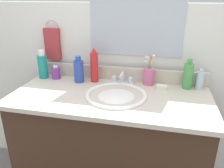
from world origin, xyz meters
The scene contains 17 objects.
vanity_cabinet centered at (0.00, 0.00, 0.39)m, with size 1.12×0.50×0.77m, color #382316.
countertop centered at (0.00, 0.00, 0.79)m, with size 1.17×0.54×0.03m, color beige.
backsplash centered at (0.00, 0.26, 0.84)m, with size 1.17×0.02×0.09m, color beige.
back_wall centered at (0.00, 0.32, 0.65)m, with size 2.27×0.04×1.30m, color silver.
mirror_panel centered at (0.10, 0.30, 1.25)m, with size 0.60×0.01×0.56m, color #B2BCC6.
towel_ring centered at (-0.48, 0.30, 1.14)m, with size 0.10×0.10×0.01m, color silver.
hand_towel centered at (-0.48, 0.28, 1.02)m, with size 0.11×0.04×0.22m, color #A53338.
sink_basin centered at (0.04, -0.01, 0.77)m, with size 0.36×0.36×0.11m.
faucet centered at (0.04, 0.19, 0.83)m, with size 0.16×0.10×0.08m.
bottle_toner_green centered at (0.44, 0.21, 0.88)m, with size 0.06×0.06×0.19m.
bottle_cream_purple centered at (-0.43, 0.19, 0.84)m, with size 0.06×0.06×0.09m.
bottle_spray_red centered at (-0.15, 0.19, 0.91)m, with size 0.05×0.05×0.23m.
bottle_mouthwash_teal centered at (-0.52, 0.18, 0.89)m, with size 0.06×0.06×0.20m.
bottle_shampoo_blue centered at (-0.25, 0.16, 0.88)m, with size 0.06×0.06×0.18m.
bottle_gel_clear centered at (0.52, 0.21, 0.86)m, with size 0.05×0.05×0.13m.
cup_pink centered at (0.21, 0.22, 0.86)m, with size 0.07×0.07×0.20m.
soap_bar centered at (0.29, 0.16, 0.81)m, with size 0.06×0.04×0.02m, color white.
Camera 1 is at (0.28, -1.18, 1.36)m, focal length 36.43 mm.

